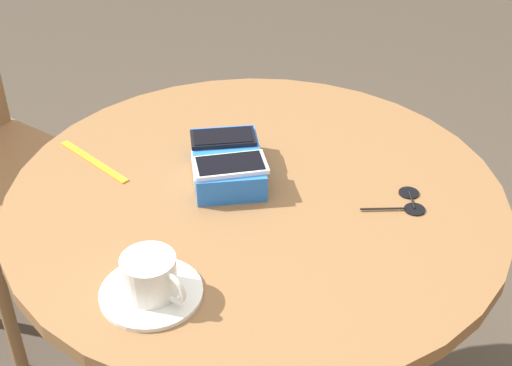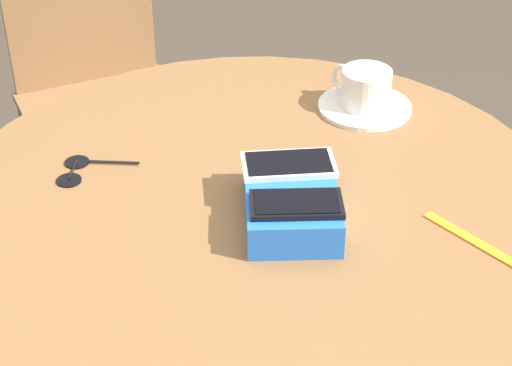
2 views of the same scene
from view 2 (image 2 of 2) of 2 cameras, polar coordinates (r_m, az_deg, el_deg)
The scene contains 9 objects.
round_table at distance 1.38m, azimuth 0.00°, elevation -4.81°, with size 0.97×0.97×0.76m.
phone_box at distance 1.25m, azimuth 2.37°, elevation -1.32°, with size 0.21×0.15×0.05m.
phone_black at distance 1.19m, azimuth 2.72°, elevation -1.41°, with size 0.08×0.14×0.01m.
phone_white at distance 1.27m, azimuth 2.19°, elevation 1.24°, with size 0.08×0.14×0.01m.
saucer at distance 1.55m, azimuth 7.25°, elevation 5.06°, with size 0.17×0.17×0.01m, color silver.
coffee_cup at distance 1.53m, azimuth 7.28°, elevation 6.37°, with size 0.11×0.10×0.07m.
lanyard_strap at distance 1.24m, azimuth 15.12°, elevation -4.21°, with size 0.22×0.02×0.00m, color orange.
sunglasses at distance 1.39m, azimuth -11.78°, elevation 0.86°, with size 0.09×0.13×0.01m.
chair_far_side at distance 2.21m, azimuth -10.25°, elevation 5.44°, with size 0.50×0.50×0.88m.
Camera 2 is at (-1.07, 0.15, 1.51)m, focal length 60.00 mm.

